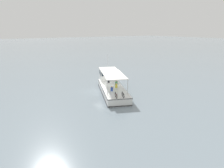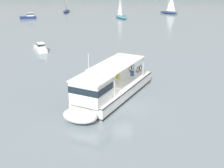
{
  "view_description": "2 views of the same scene",
  "coord_description": "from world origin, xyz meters",
  "px_view_note": "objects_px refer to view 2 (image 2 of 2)",
  "views": [
    {
      "loc": [
        15.48,
        26.45,
        9.58
      ],
      "look_at": [
        -0.71,
        1.73,
        1.4
      ],
      "focal_mm": 32.01,
      "sensor_mm": 36.0,
      "label": 1
    },
    {
      "loc": [
        1.27,
        -26.93,
        11.97
      ],
      "look_at": [
        -0.71,
        1.73,
        1.4
      ],
      "focal_mm": 52.73,
      "sensor_mm": 36.0,
      "label": 2
    }
  ],
  "objects_px": {
    "ferry_main": "(107,91)",
    "sailboat_off_bow": "(169,11)",
    "sailboat_near_starboard": "(121,16)",
    "sailboat_off_stern": "(66,10)",
    "motorboat_near_port": "(29,16)",
    "motorboat_horizon_east": "(41,47)"
  },
  "relations": [
    {
      "from": "motorboat_near_port",
      "to": "motorboat_horizon_east",
      "type": "height_order",
      "value": "same"
    },
    {
      "from": "sailboat_off_stern",
      "to": "motorboat_near_port",
      "type": "height_order",
      "value": "sailboat_off_stern"
    },
    {
      "from": "ferry_main",
      "to": "motorboat_horizon_east",
      "type": "height_order",
      "value": "ferry_main"
    },
    {
      "from": "sailboat_off_stern",
      "to": "sailboat_off_bow",
      "type": "relative_size",
      "value": 1.0
    },
    {
      "from": "sailboat_near_starboard",
      "to": "motorboat_horizon_east",
      "type": "relative_size",
      "value": 1.42
    },
    {
      "from": "motorboat_near_port",
      "to": "sailboat_near_starboard",
      "type": "height_order",
      "value": "sailboat_near_starboard"
    },
    {
      "from": "motorboat_near_port",
      "to": "sailboat_near_starboard",
      "type": "bearing_deg",
      "value": 4.92
    },
    {
      "from": "ferry_main",
      "to": "motorboat_near_port",
      "type": "relative_size",
      "value": 3.37
    },
    {
      "from": "ferry_main",
      "to": "sailboat_off_bow",
      "type": "distance_m",
      "value": 58.28
    },
    {
      "from": "sailboat_off_stern",
      "to": "motorboat_horizon_east",
      "type": "xyz_separation_m",
      "value": [
        4.28,
        -39.99,
        0.0
      ]
    },
    {
      "from": "sailboat_off_stern",
      "to": "sailboat_near_starboard",
      "type": "distance_m",
      "value": 17.13
    },
    {
      "from": "motorboat_near_port",
      "to": "ferry_main",
      "type": "bearing_deg",
      "value": -64.98
    },
    {
      "from": "motorboat_near_port",
      "to": "sailboat_off_bow",
      "type": "relative_size",
      "value": 0.71
    },
    {
      "from": "sailboat_near_starboard",
      "to": "sailboat_off_stern",
      "type": "bearing_deg",
      "value": 148.42
    },
    {
      "from": "motorboat_near_port",
      "to": "sailboat_near_starboard",
      "type": "distance_m",
      "value": 21.22
    },
    {
      "from": "ferry_main",
      "to": "sailboat_off_bow",
      "type": "height_order",
      "value": "sailboat_off_bow"
    },
    {
      "from": "sailboat_off_bow",
      "to": "sailboat_near_starboard",
      "type": "height_order",
      "value": "same"
    },
    {
      "from": "sailboat_off_stern",
      "to": "motorboat_horizon_east",
      "type": "height_order",
      "value": "sailboat_off_stern"
    },
    {
      "from": "motorboat_near_port",
      "to": "motorboat_horizon_east",
      "type": "xyz_separation_m",
      "value": [
        10.82,
        -29.2,
        0.0
      ]
    },
    {
      "from": "sailboat_near_starboard",
      "to": "ferry_main",
      "type": "bearing_deg",
      "value": -89.05
    },
    {
      "from": "motorboat_near_port",
      "to": "sailboat_off_stern",
      "type": "bearing_deg",
      "value": 58.75
    },
    {
      "from": "sailboat_off_bow",
      "to": "motorboat_horizon_east",
      "type": "relative_size",
      "value": 1.42
    }
  ]
}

